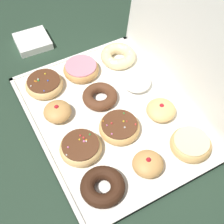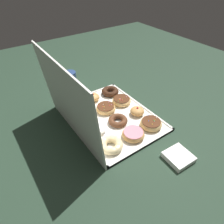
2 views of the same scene
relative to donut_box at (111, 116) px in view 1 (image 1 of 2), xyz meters
name	(u,v)px [view 1 (image 1 of 2)]	position (x,y,z in m)	size (l,w,h in m)	color
ground_plane	(111,117)	(0.00, 0.00, -0.01)	(3.00, 3.00, 0.00)	#233828
donut_box	(111,116)	(0.00, 0.00, 0.00)	(0.58, 0.44, 0.01)	white
box_lid_open	(190,35)	(0.00, 0.25, 0.21)	(0.58, 0.43, 0.01)	white
sprinkle_donut_0	(44,84)	(-0.20, -0.13, 0.02)	(0.12, 0.12, 0.04)	#E5B770
jelly_filled_donut_1	(57,111)	(-0.07, -0.14, 0.03)	(0.08, 0.08, 0.05)	tan
sprinkle_donut_2	(81,148)	(0.07, -0.13, 0.02)	(0.12, 0.12, 0.04)	#E5B770
chocolate_cake_ring_donut_3	(103,187)	(0.20, -0.13, 0.02)	(0.11, 0.11, 0.04)	#381E11
pink_frosted_donut_4	(82,69)	(-0.20, 0.00, 0.02)	(0.12, 0.12, 0.04)	tan
chocolate_cake_ring_donut_5	(100,96)	(-0.07, 0.00, 0.02)	(0.11, 0.11, 0.03)	#59331E
sprinkle_donut_6	(119,127)	(0.06, -0.01, 0.02)	(0.12, 0.12, 0.04)	tan
jelly_filled_donut_7	(149,163)	(0.20, 0.00, 0.03)	(0.08, 0.08, 0.05)	tan
cruller_donut_8	(118,56)	(-0.20, 0.14, 0.03)	(0.12, 0.12, 0.04)	beige
powdered_filled_donut_9	(137,82)	(-0.06, 0.13, 0.02)	(0.09, 0.09, 0.04)	white
jelly_filled_donut_10	(161,110)	(0.07, 0.13, 0.03)	(0.09, 0.09, 0.05)	#E5B770
glazed_ring_donut_11	(191,144)	(0.21, 0.14, 0.02)	(0.12, 0.12, 0.04)	tan
napkin_stack	(33,41)	(-0.43, -0.09, 0.01)	(0.12, 0.12, 0.03)	white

